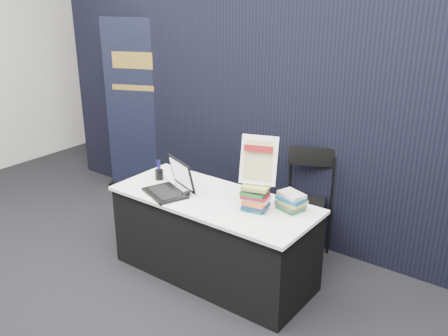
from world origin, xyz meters
TOP-DOWN VIEW (x-y plane):
  - floor at (0.00, 0.00)m, footprint 8.00×8.00m
  - wall_back at (0.00, 4.00)m, footprint 8.00×0.02m
  - drape_partition at (0.00, 1.60)m, footprint 6.00×0.08m
  - display_table at (0.00, 0.55)m, footprint 1.80×0.75m
  - laptop at (-0.38, 0.41)m, footprint 0.46×0.43m
  - mouse at (-0.22, 0.44)m, footprint 0.10×0.13m
  - brochure_left at (-0.61, 0.47)m, footprint 0.34×0.29m
  - brochure_mid at (-0.60, 0.50)m, footprint 0.40×0.37m
  - brochure_right at (-0.35, 0.32)m, footprint 0.30×0.25m
  - pen_cup at (-0.65, 0.58)m, footprint 0.10×0.10m
  - book_stack_tall at (0.41, 0.58)m, footprint 0.23×0.19m
  - book_stack_short at (0.64, 0.75)m, footprint 0.24×0.20m
  - info_sign at (0.41, 0.61)m, footprint 0.31×0.21m
  - pullup_banner at (-1.83, 1.50)m, footprint 0.85×0.44m
  - stacking_chair at (0.43, 1.31)m, footprint 0.61×0.63m

SIDE VIEW (x-z plane):
  - floor at x=0.00m, z-range 0.00..0.00m
  - display_table at x=0.00m, z-range 0.00..0.75m
  - stacking_chair at x=0.43m, z-range 0.06..1.09m
  - brochure_right at x=-0.35m, z-range 0.75..0.75m
  - brochure_left at x=-0.61m, z-range 0.75..0.75m
  - brochure_mid at x=-0.60m, z-range 0.75..0.75m
  - mouse at x=-0.22m, z-range 0.75..0.79m
  - pen_cup at x=-0.65m, z-range 0.75..0.85m
  - laptop at x=-0.38m, z-range 0.67..0.96m
  - book_stack_short at x=0.64m, z-range 0.75..0.90m
  - book_stack_tall at x=0.41m, z-range 0.75..0.97m
  - pullup_banner at x=-1.83m, z-range -0.12..1.97m
  - info_sign at x=0.41m, z-range 0.96..1.36m
  - drape_partition at x=0.00m, z-range 0.00..2.40m
  - wall_back at x=0.00m, z-range 0.00..3.50m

